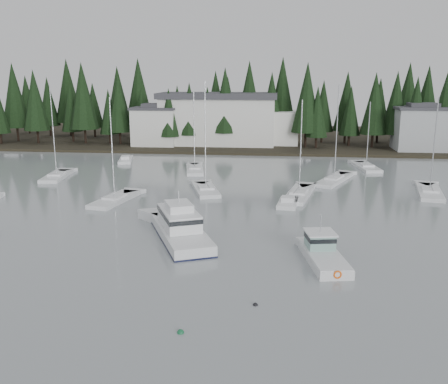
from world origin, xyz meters
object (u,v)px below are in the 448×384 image
object	(u,v)px
runabout_3	(126,161)
house_east_a	(421,128)
sailboat_0	(115,201)
sailboat_4	(195,170)
sailboat_5	(366,168)
sailboat_1	(429,193)
sailboat_10	(299,195)
runabout_1	(288,204)
cabin_cruiser_center	(180,230)
sailboat_11	(206,191)
house_west	(155,125)
lobster_boat_teal	(323,255)
sailboat_3	(57,177)
harbor_inn	(228,119)
sailboat_7	(334,181)

from	to	relation	value
runabout_3	house_east_a	bearing A→B (deg)	-85.03
sailboat_0	sailboat_4	bearing A→B (deg)	-6.04
sailboat_5	runabout_3	distance (m)	41.67
sailboat_1	sailboat_10	distance (m)	17.20
runabout_1	house_east_a	bearing A→B (deg)	-24.20
cabin_cruiser_center	sailboat_11	xyz separation A→B (m)	(-0.39, 19.30, -0.68)
house_west	sailboat_4	distance (m)	28.81
sailboat_5	sailboat_11	world-z (taller)	sailboat_11
sailboat_11	runabout_1	world-z (taller)	sailboat_11
cabin_cruiser_center	lobster_boat_teal	xyz separation A→B (m)	(12.97, -4.69, -0.27)
sailboat_4	runabout_3	xyz separation A→B (m)	(-13.74, 7.38, 0.06)
sailboat_11	runabout_3	distance (m)	27.99
lobster_boat_teal	runabout_1	world-z (taller)	lobster_boat_teal
cabin_cruiser_center	sailboat_3	world-z (taller)	sailboat_3
house_west	lobster_boat_teal	bearing A→B (deg)	-64.86
sailboat_11	lobster_boat_teal	bearing A→B (deg)	-167.75
sailboat_11	sailboat_5	bearing A→B (deg)	-67.63
harbor_inn	sailboat_0	distance (m)	50.71
sailboat_0	sailboat_1	xyz separation A→B (m)	(39.47, 8.39, -0.01)
sailboat_1	sailboat_11	xyz separation A→B (m)	(-29.17, -1.92, 0.03)
house_west	lobster_boat_teal	world-z (taller)	house_west
runabout_1	sailboat_3	bearing A→B (deg)	76.74
house_east_a	sailboat_1	world-z (taller)	sailboat_1
house_east_a	sailboat_10	xyz separation A→B (m)	(-25.20, -39.86, -4.84)
sailboat_5	sailboat_10	xyz separation A→B (m)	(-11.75, -20.62, 0.00)
lobster_boat_teal	runabout_3	xyz separation A→B (m)	(-31.00, 45.72, -0.37)
house_east_a	sailboat_11	distance (m)	54.13
house_west	sailboat_5	xyz separation A→B (m)	(40.54, -20.23, -4.60)
house_east_a	sailboat_0	xyz separation A→B (m)	(-47.73, -45.28, -4.83)
cabin_cruiser_center	lobster_boat_teal	bearing A→B (deg)	-133.37
sailboat_3	sailboat_4	bearing A→B (deg)	-75.82
sailboat_0	sailboat_11	xyz separation A→B (m)	(10.30, 6.48, 0.02)
cabin_cruiser_center	sailboat_5	size ratio (longest dim) A/B	1.10
cabin_cruiser_center	sailboat_0	bearing A→B (deg)	16.30
cabin_cruiser_center	sailboat_5	world-z (taller)	sailboat_5
house_west	sailboat_10	bearing A→B (deg)	-54.82
sailboat_11	runabout_3	bearing A→B (deg)	22.21
sailboat_3	runabout_3	size ratio (longest dim) A/B	2.09
sailboat_5	sailboat_7	bearing A→B (deg)	142.22
sailboat_10	sailboat_1	bearing A→B (deg)	-68.36
house_west	house_east_a	distance (m)	54.01
harbor_inn	runabout_1	bearing A→B (deg)	-75.95
sailboat_1	runabout_1	size ratio (longest dim) A/B	2.46
sailboat_11	runabout_1	distance (m)	12.24
sailboat_1	sailboat_5	size ratio (longest dim) A/B	1.13
sailboat_11	runabout_1	xyz separation A→B (m)	(10.74, -5.88, 0.04)
runabout_1	sailboat_11	bearing A→B (deg)	67.95
house_west	sailboat_3	xyz separation A→B (m)	(-7.05, -33.24, -4.58)
harbor_inn	sailboat_7	distance (m)	39.96
sailboat_11	house_west	bearing A→B (deg)	5.74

